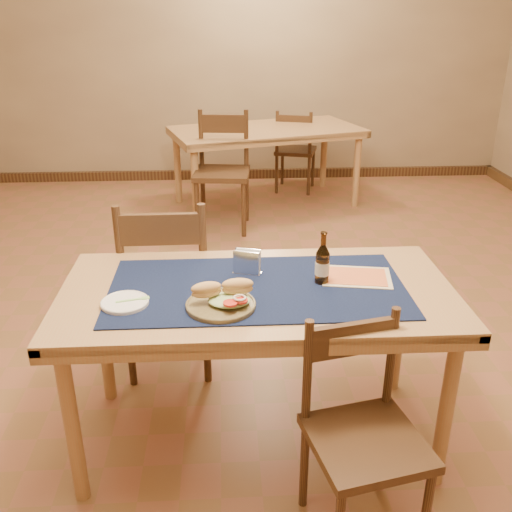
{
  "coord_description": "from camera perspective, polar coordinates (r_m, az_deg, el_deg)",
  "views": [
    {
      "loc": [
        -0.13,
        -2.87,
        1.8
      ],
      "look_at": [
        0.0,
        -0.7,
        0.85
      ],
      "focal_mm": 40.0,
      "sensor_mm": 36.0,
      "label": 1
    }
  ],
  "objects": [
    {
      "name": "chair_back_near",
      "position": [
        4.97,
        -3.38,
        8.65
      ],
      "size": [
        0.51,
        0.51,
        1.0
      ],
      "color": "#4A321A",
      "rests_on": "ground"
    },
    {
      "name": "back_table",
      "position": [
        5.53,
        1.04,
        11.82
      ],
      "size": [
        1.93,
        1.34,
        0.75
      ],
      "color": "#A27C4C",
      "rests_on": "ground"
    },
    {
      "name": "baseboard",
      "position": [
        3.36,
        -0.7,
        -7.73
      ],
      "size": [
        6.0,
        7.0,
        0.1
      ],
      "color": "#4A321A",
      "rests_on": "ground"
    },
    {
      "name": "chair_main_near",
      "position": [
        2.14,
        10.58,
        -16.78
      ],
      "size": [
        0.45,
        0.45,
        0.83
      ],
      "color": "#4A321A",
      "rests_on": "ground"
    },
    {
      "name": "room",
      "position": [
        2.9,
        -0.83,
        15.7
      ],
      "size": [
        6.04,
        7.04,
        2.84
      ],
      "color": "#90573E",
      "rests_on": "ground"
    },
    {
      "name": "main_table",
      "position": [
        2.36,
        0.14,
        -5.03
      ],
      "size": [
        1.6,
        0.8,
        0.75
      ],
      "color": "#A27C4C",
      "rests_on": "ground"
    },
    {
      "name": "sandwich_plate",
      "position": [
        2.17,
        -3.32,
        -4.41
      ],
      "size": [
        0.27,
        0.27,
        0.1
      ],
      "color": "brown",
      "rests_on": "placemat"
    },
    {
      "name": "beer_bottle",
      "position": [
        2.34,
        6.65,
        -0.81
      ],
      "size": [
        0.06,
        0.06,
        0.22
      ],
      "color": "#45270C",
      "rests_on": "placemat"
    },
    {
      "name": "side_plate",
      "position": [
        2.25,
        -12.99,
        -4.51
      ],
      "size": [
        0.18,
        0.18,
        0.02
      ],
      "color": "white",
      "rests_on": "placemat"
    },
    {
      "name": "chair_main_far",
      "position": [
        2.95,
        -8.85,
        -2.61
      ],
      "size": [
        0.46,
        0.46,
        0.98
      ],
      "color": "#4A321A",
      "rests_on": "ground"
    },
    {
      "name": "chair_back_far",
      "position": [
        6.03,
        3.94,
        10.59
      ],
      "size": [
        0.49,
        0.49,
        0.85
      ],
      "color": "#4A321A",
      "rests_on": "ground"
    },
    {
      "name": "placemat",
      "position": [
        2.32,
        0.14,
        -3.18
      ],
      "size": [
        1.2,
        0.6,
        0.01
      ],
      "primitive_type": "cube",
      "color": "#101C3C",
      "rests_on": "main_table"
    },
    {
      "name": "menu_card",
      "position": [
        2.44,
        10.02,
        -2.04
      ],
      "size": [
        0.32,
        0.25,
        0.01
      ],
      "color": "beige",
      "rests_on": "placemat"
    },
    {
      "name": "napkin_holder",
      "position": [
        2.42,
        -0.9,
        -0.65
      ],
      "size": [
        0.13,
        0.08,
        0.11
      ],
      "color": "silver",
      "rests_on": "placemat"
    },
    {
      "name": "fork",
      "position": [
        2.24,
        -11.97,
        -4.26
      ],
      "size": [
        0.13,
        0.05,
        0.0
      ],
      "color": "#A0E47D",
      "rests_on": "side_plate"
    }
  ]
}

